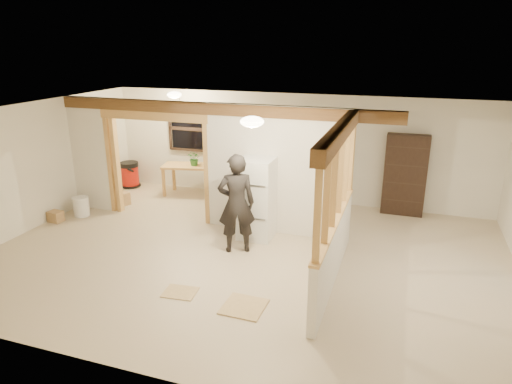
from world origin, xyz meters
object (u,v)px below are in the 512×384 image
(work_table, at_px, (189,180))
(bookshelf, at_px, (405,175))
(woman, at_px, (236,204))
(shop_vac, at_px, (130,174))
(refrigerator, at_px, (257,199))

(work_table, bearing_deg, bookshelf, -7.79)
(woman, distance_m, shop_vac, 4.83)
(work_table, bearing_deg, refrigerator, -50.09)
(refrigerator, xyz_separation_m, work_table, (-2.35, 1.84, -0.39))
(refrigerator, bearing_deg, shop_vac, 154.35)
(woman, bearing_deg, work_table, -73.94)
(work_table, bearing_deg, shop_vac, 163.38)
(refrigerator, bearing_deg, bookshelf, 40.02)
(work_table, height_order, shop_vac, work_table)
(refrigerator, height_order, shop_vac, refrigerator)
(woman, relative_size, bookshelf, 1.03)
(woman, height_order, bookshelf, woman)
(woman, height_order, work_table, woman)
(woman, bearing_deg, shop_vac, -58.84)
(woman, relative_size, work_table, 1.47)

